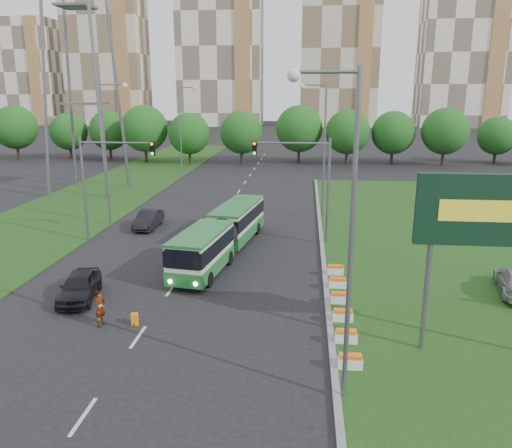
# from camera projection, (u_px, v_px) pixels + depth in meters

# --- Properties ---
(ground) EXTENTS (360.00, 360.00, 0.00)m
(ground) POSITION_uv_depth(u_px,v_px,m) (222.00, 291.00, 29.00)
(ground) COLOR black
(ground) RESTS_ON ground
(grass_median) EXTENTS (14.00, 60.00, 0.15)m
(grass_median) POSITION_uv_depth(u_px,v_px,m) (421.00, 254.00, 35.44)
(grass_median) COLOR #174112
(grass_median) RESTS_ON ground
(median_kerb) EXTENTS (0.30, 60.00, 0.18)m
(median_kerb) POSITION_uv_depth(u_px,v_px,m) (322.00, 250.00, 36.10)
(median_kerb) COLOR gray
(median_kerb) RESTS_ON ground
(left_verge) EXTENTS (12.00, 110.00, 0.10)m
(left_verge) POSITION_uv_depth(u_px,v_px,m) (98.00, 197.00, 54.76)
(left_verge) COLOR #174112
(left_verge) RESTS_ON ground
(lane_markings) EXTENTS (0.20, 100.00, 0.01)m
(lane_markings) POSITION_uv_depth(u_px,v_px,m) (225.00, 211.00, 48.53)
(lane_markings) COLOR beige
(lane_markings) RESTS_ON ground
(flower_planters) EXTENTS (1.10, 11.50, 0.60)m
(flower_planters) POSITION_uv_depth(u_px,v_px,m) (341.00, 306.00, 25.84)
(flower_planters) COLOR white
(flower_planters) RESTS_ON grass_median
(billboard) EXTENTS (6.00, 0.37, 8.00)m
(billboard) POSITION_uv_depth(u_px,v_px,m) (489.00, 218.00, 20.49)
(billboard) COLOR slate
(billboard) RESTS_ON ground
(traffic_mast_median) EXTENTS (5.76, 0.32, 8.00)m
(traffic_mast_median) POSITION_uv_depth(u_px,v_px,m) (307.00, 174.00, 36.80)
(traffic_mast_median) COLOR slate
(traffic_mast_median) RESTS_ON ground
(traffic_mast_left) EXTENTS (5.76, 0.32, 8.00)m
(traffic_mast_left) POSITION_uv_depth(u_px,v_px,m) (103.00, 173.00, 37.29)
(traffic_mast_left) COLOR slate
(traffic_mast_left) RESTS_ON ground
(street_lamps) EXTENTS (36.00, 60.00, 12.00)m
(street_lamps) POSITION_uv_depth(u_px,v_px,m) (203.00, 164.00, 37.38)
(street_lamps) COLOR slate
(street_lamps) RESTS_ON ground
(tree_line) EXTENTS (120.00, 8.00, 9.00)m
(tree_line) POSITION_uv_depth(u_px,v_px,m) (339.00, 136.00, 79.82)
(tree_line) COLOR #155015
(tree_line) RESTS_ON ground
(apartment_tower_west) EXTENTS (26.00, 15.00, 48.00)m
(apartment_tower_west) POSITION_uv_depth(u_px,v_px,m) (107.00, 54.00, 173.40)
(apartment_tower_west) COLOR beige
(apartment_tower_west) RESTS_ON ground
(apartment_tower_cwest) EXTENTS (28.00, 15.00, 52.00)m
(apartment_tower_cwest) POSITION_uv_depth(u_px,v_px,m) (220.00, 47.00, 169.08)
(apartment_tower_cwest) COLOR white
(apartment_tower_cwest) RESTS_ON ground
(apartment_tower_ceast) EXTENTS (25.00, 15.00, 50.00)m
(apartment_tower_ceast) POSITION_uv_depth(u_px,v_px,m) (339.00, 50.00, 165.52)
(apartment_tower_ceast) COLOR beige
(apartment_tower_ceast) RESTS_ON ground
(apartment_tower_east) EXTENTS (27.00, 15.00, 47.00)m
(apartment_tower_east) POSITION_uv_depth(u_px,v_px,m) (463.00, 53.00, 162.08)
(apartment_tower_east) COLOR white
(apartment_tower_east) RESTS_ON ground
(midrise_west) EXTENTS (22.00, 14.00, 36.00)m
(midrise_west) POSITION_uv_depth(u_px,v_px,m) (27.00, 73.00, 177.80)
(midrise_west) COLOR white
(midrise_west) RESTS_ON ground
(articulated_bus) EXTENTS (2.35, 15.05, 2.48)m
(articulated_bus) POSITION_uv_depth(u_px,v_px,m) (222.00, 234.00, 35.23)
(articulated_bus) COLOR beige
(articulated_bus) RESTS_ON ground
(car_left_near) EXTENTS (2.60, 4.72, 1.52)m
(car_left_near) POSITION_uv_depth(u_px,v_px,m) (79.00, 286.00, 27.68)
(car_left_near) COLOR black
(car_left_near) RESTS_ON ground
(car_left_far) EXTENTS (1.57, 4.45, 1.46)m
(car_left_far) POSITION_uv_depth(u_px,v_px,m) (148.00, 219.00, 42.33)
(car_left_far) COLOR black
(car_left_far) RESTS_ON ground
(pedestrian) EXTENTS (0.57, 0.75, 1.85)m
(pedestrian) POSITION_uv_depth(u_px,v_px,m) (100.00, 308.00, 24.45)
(pedestrian) COLOR gray
(pedestrian) RESTS_ON ground
(shopping_trolley) EXTENTS (0.35, 0.37, 0.60)m
(shopping_trolley) POSITION_uv_depth(u_px,v_px,m) (135.00, 319.00, 24.67)
(shopping_trolley) COLOR orange
(shopping_trolley) RESTS_ON ground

